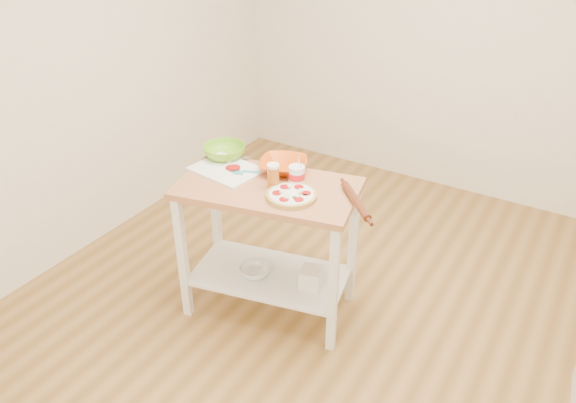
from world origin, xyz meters
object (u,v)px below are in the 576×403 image
(orange_bowl, at_px, (283,166))
(rolling_pin, at_px, (356,201))
(green_bowl, at_px, (224,152))
(spatula, at_px, (245,172))
(knife, at_px, (222,157))
(shelf_bin, at_px, (311,278))
(prep_island, at_px, (269,223))
(beer_pint, at_px, (273,176))
(yogurt_tub, at_px, (297,175))
(pizza, at_px, (292,195))
(shelf_glass_bowl, at_px, (255,271))
(cutting_board, at_px, (227,169))

(orange_bowl, bearing_deg, rolling_pin, -14.10)
(green_bowl, bearing_deg, spatula, -26.66)
(knife, relative_size, shelf_bin, 1.94)
(prep_island, relative_size, spatula, 8.07)
(beer_pint, height_order, shelf_bin, beer_pint)
(knife, distance_m, rolling_pin, 0.96)
(prep_island, xyz_separation_m, beer_pint, (0.04, 0.00, 0.33))
(knife, height_order, rolling_pin, rolling_pin)
(spatula, height_order, shelf_bin, spatula)
(knife, xyz_separation_m, green_bowl, (0.00, 0.03, 0.02))
(knife, bearing_deg, yogurt_tub, -29.07)
(pizza, xyz_separation_m, beer_pint, (-0.15, 0.05, 0.06))
(shelf_bin, bearing_deg, prep_island, -174.19)
(prep_island, xyz_separation_m, green_bowl, (-0.43, 0.16, 0.30))
(spatula, distance_m, shelf_bin, 0.76)
(green_bowl, xyz_separation_m, yogurt_tub, (0.57, -0.06, 0.02))
(shelf_glass_bowl, bearing_deg, knife, 151.88)
(orange_bowl, height_order, green_bowl, green_bowl)
(knife, bearing_deg, shelf_bin, -34.04)
(green_bowl, distance_m, beer_pint, 0.50)
(spatula, bearing_deg, shelf_glass_bowl, -60.97)
(orange_bowl, bearing_deg, beer_pint, -74.38)
(yogurt_tub, bearing_deg, green_bowl, 173.60)
(prep_island, distance_m, shelf_glass_bowl, 0.36)
(beer_pint, bearing_deg, green_bowl, 161.15)
(beer_pint, distance_m, yogurt_tub, 0.14)
(prep_island, distance_m, cutting_board, 0.42)
(prep_island, distance_m, orange_bowl, 0.36)
(green_bowl, bearing_deg, yogurt_tub, -6.40)
(pizza, height_order, shelf_bin, pizza)
(shelf_glass_bowl, bearing_deg, rolling_pin, 11.53)
(cutting_board, bearing_deg, beer_pint, 2.76)
(knife, relative_size, beer_pint, 1.74)
(spatula, bearing_deg, beer_pint, -29.64)
(beer_pint, height_order, yogurt_tub, yogurt_tub)
(knife, bearing_deg, pizza, -42.09)
(rolling_pin, bearing_deg, shelf_glass_bowl, -168.47)
(rolling_pin, bearing_deg, knife, 175.88)
(green_bowl, distance_m, shelf_bin, 0.96)
(orange_bowl, bearing_deg, spatula, -136.28)
(spatula, relative_size, orange_bowl, 0.49)
(green_bowl, height_order, shelf_glass_bowl, green_bowl)
(knife, bearing_deg, prep_island, -42.95)
(shelf_glass_bowl, xyz_separation_m, shelf_bin, (0.36, 0.08, 0.03))
(yogurt_tub, bearing_deg, shelf_glass_bowl, -143.10)
(shelf_glass_bowl, bearing_deg, cutting_board, 159.38)
(prep_island, bearing_deg, spatula, 167.32)
(knife, height_order, green_bowl, green_bowl)
(prep_island, xyz_separation_m, knife, (-0.43, 0.14, 0.28))
(cutting_board, height_order, shelf_bin, cutting_board)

